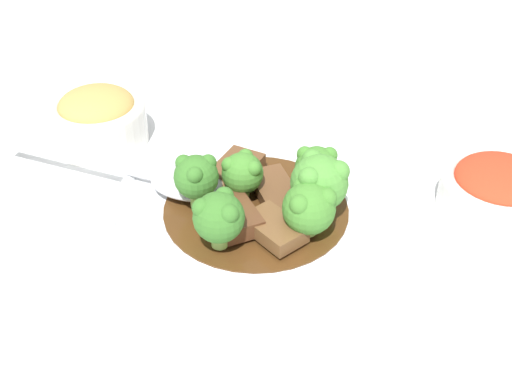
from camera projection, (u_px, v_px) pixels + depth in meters
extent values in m
plane|color=silver|center=(256.00, 222.00, 0.64)|extent=(4.00, 4.00, 0.00)
cylinder|color=white|center=(256.00, 216.00, 0.64)|extent=(0.27, 0.27, 0.01)
torus|color=white|center=(256.00, 210.00, 0.64)|extent=(0.27, 0.27, 0.01)
cylinder|color=#4C2D14|center=(256.00, 209.00, 0.64)|extent=(0.17, 0.17, 0.00)
cube|color=brown|center=(276.00, 191.00, 0.64)|extent=(0.07, 0.04, 0.01)
cube|color=brown|center=(205.00, 181.00, 0.65)|extent=(0.05, 0.03, 0.01)
cube|color=#56331E|center=(232.00, 216.00, 0.61)|extent=(0.06, 0.04, 0.02)
cube|color=brown|center=(269.00, 230.00, 0.60)|extent=(0.06, 0.05, 0.01)
cube|color=brown|center=(236.00, 169.00, 0.66)|extent=(0.06, 0.06, 0.01)
cylinder|color=#7FA84C|center=(318.00, 206.00, 0.62)|extent=(0.02, 0.02, 0.02)
sphere|color=#4C8E38|center=(319.00, 183.00, 0.60)|extent=(0.05, 0.05, 0.05)
sphere|color=#4C8E38|center=(312.00, 160.00, 0.61)|extent=(0.02, 0.02, 0.02)
sphere|color=#4C8E38|center=(309.00, 178.00, 0.59)|extent=(0.02, 0.02, 0.02)
sphere|color=#4C8E38|center=(339.00, 171.00, 0.59)|extent=(0.02, 0.02, 0.02)
cylinder|color=#7FA84C|center=(198.00, 198.00, 0.63)|extent=(0.01, 0.01, 0.02)
sphere|color=#387028|center=(196.00, 177.00, 0.61)|extent=(0.04, 0.04, 0.04)
sphere|color=#387028|center=(184.00, 163.00, 0.61)|extent=(0.01, 0.01, 0.01)
sphere|color=#387028|center=(195.00, 175.00, 0.60)|extent=(0.01, 0.01, 0.01)
sphere|color=#387028|center=(208.00, 163.00, 0.61)|extent=(0.01, 0.01, 0.01)
cylinder|color=#7FA84C|center=(220.00, 238.00, 0.59)|extent=(0.01, 0.01, 0.01)
sphere|color=#387028|center=(219.00, 217.00, 0.57)|extent=(0.04, 0.04, 0.04)
sphere|color=#387028|center=(202.00, 208.00, 0.56)|extent=(0.02, 0.02, 0.02)
sphere|color=#387028|center=(229.00, 214.00, 0.56)|extent=(0.02, 0.02, 0.02)
sphere|color=#387028|center=(224.00, 196.00, 0.58)|extent=(0.02, 0.02, 0.02)
cylinder|color=#7FA84C|center=(308.00, 228.00, 0.60)|extent=(0.01, 0.01, 0.01)
sphere|color=#427F2D|center=(309.00, 208.00, 0.59)|extent=(0.04, 0.04, 0.04)
sphere|color=#427F2D|center=(300.00, 205.00, 0.57)|extent=(0.02, 0.02, 0.02)
sphere|color=#427F2D|center=(327.00, 198.00, 0.58)|extent=(0.02, 0.02, 0.02)
sphere|color=#427F2D|center=(303.00, 187.00, 0.59)|extent=(0.02, 0.02, 0.02)
cylinder|color=#8EB756|center=(316.00, 186.00, 0.65)|extent=(0.01, 0.01, 0.01)
sphere|color=#427F2D|center=(317.00, 168.00, 0.63)|extent=(0.04, 0.04, 0.04)
sphere|color=#427F2D|center=(319.00, 166.00, 0.62)|extent=(0.01, 0.01, 0.01)
sphere|color=#427F2D|center=(328.00, 154.00, 0.63)|extent=(0.01, 0.01, 0.01)
sphere|color=#427F2D|center=(305.00, 154.00, 0.63)|extent=(0.01, 0.01, 0.01)
cylinder|color=#7FA84C|center=(243.00, 191.00, 0.64)|extent=(0.01, 0.01, 0.01)
sphere|color=#427F2D|center=(242.00, 173.00, 0.63)|extent=(0.04, 0.04, 0.04)
sphere|color=#427F2D|center=(251.00, 169.00, 0.62)|extent=(0.01, 0.01, 0.01)
sphere|color=#427F2D|center=(247.00, 156.00, 0.63)|extent=(0.01, 0.01, 0.01)
sphere|color=#427F2D|center=(229.00, 165.00, 0.62)|extent=(0.01, 0.01, 0.01)
ellipsoid|color=#B7B7BC|center=(188.00, 183.00, 0.65)|extent=(0.09, 0.09, 0.01)
cylinder|color=#B7B7BC|center=(77.00, 159.00, 0.68)|extent=(0.12, 0.13, 0.01)
cylinder|color=white|center=(494.00, 208.00, 0.66)|extent=(0.06, 0.06, 0.01)
cylinder|color=white|center=(497.00, 196.00, 0.65)|extent=(0.11, 0.11, 0.03)
torus|color=white|center=(501.00, 181.00, 0.64)|extent=(0.11, 0.11, 0.01)
ellipsoid|color=red|center=(502.00, 179.00, 0.64)|extent=(0.08, 0.08, 0.02)
cylinder|color=white|center=(101.00, 139.00, 0.75)|extent=(0.05, 0.05, 0.01)
cylinder|color=white|center=(99.00, 124.00, 0.74)|extent=(0.10, 0.10, 0.04)
torus|color=white|center=(96.00, 107.00, 0.73)|extent=(0.10, 0.10, 0.01)
ellipsoid|color=tan|center=(96.00, 105.00, 0.73)|extent=(0.08, 0.08, 0.03)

